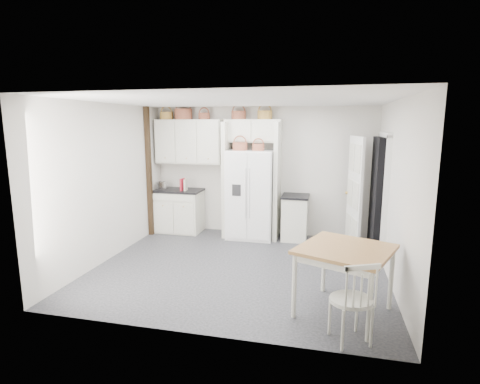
# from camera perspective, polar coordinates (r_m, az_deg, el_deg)

# --- Properties ---
(floor) EXTENTS (4.50, 4.50, 0.00)m
(floor) POSITION_cam_1_polar(r_m,az_deg,el_deg) (6.12, -0.05, -11.36)
(floor) COLOR black
(floor) RESTS_ON ground
(ceiling) EXTENTS (4.50, 4.50, 0.00)m
(ceiling) POSITION_cam_1_polar(r_m,az_deg,el_deg) (5.69, -0.06, 13.74)
(ceiling) COLOR white
(ceiling) RESTS_ON wall_back
(wall_back) EXTENTS (4.50, 0.00, 4.50)m
(wall_back) POSITION_cam_1_polar(r_m,az_deg,el_deg) (7.71, 3.35, 3.15)
(wall_back) COLOR beige
(wall_back) RESTS_ON floor
(wall_left) EXTENTS (0.00, 4.00, 4.00)m
(wall_left) POSITION_cam_1_polar(r_m,az_deg,el_deg) (6.64, -19.31, 1.43)
(wall_left) COLOR beige
(wall_left) RESTS_ON floor
(wall_right) EXTENTS (0.00, 4.00, 4.00)m
(wall_right) POSITION_cam_1_polar(r_m,az_deg,el_deg) (5.70, 22.56, -0.19)
(wall_right) COLOR beige
(wall_right) RESTS_ON floor
(refrigerator) EXTENTS (0.91, 0.73, 1.76)m
(refrigerator) POSITION_cam_1_polar(r_m,az_deg,el_deg) (7.46, 1.73, -0.34)
(refrigerator) COLOR white
(refrigerator) RESTS_ON floor
(base_cab_left) EXTENTS (0.94, 0.59, 0.87)m
(base_cab_left) POSITION_cam_1_polar(r_m,az_deg,el_deg) (8.05, -9.23, -2.93)
(base_cab_left) COLOR silver
(base_cab_left) RESTS_ON floor
(base_cab_right) EXTENTS (0.48, 0.58, 0.85)m
(base_cab_right) POSITION_cam_1_polar(r_m,az_deg,el_deg) (7.49, 8.36, -3.98)
(base_cab_right) COLOR silver
(base_cab_right) RESTS_ON floor
(dining_table) EXTENTS (1.30, 1.30, 0.83)m
(dining_table) POSITION_cam_1_polar(r_m,az_deg,el_deg) (4.77, 15.55, -12.88)
(dining_table) COLOR brown
(dining_table) RESTS_ON floor
(windsor_chair) EXTENTS (0.58, 0.56, 0.92)m
(windsor_chair) POSITION_cam_1_polar(r_m,az_deg,el_deg) (4.20, 16.59, -15.49)
(windsor_chair) COLOR silver
(windsor_chair) RESTS_ON floor
(counter_left) EXTENTS (0.97, 0.63, 0.04)m
(counter_left) POSITION_cam_1_polar(r_m,az_deg,el_deg) (7.96, -9.33, 0.24)
(counter_left) COLOR black
(counter_left) RESTS_ON base_cab_left
(counter_right) EXTENTS (0.52, 0.62, 0.04)m
(counter_right) POSITION_cam_1_polar(r_m,az_deg,el_deg) (7.39, 8.45, -0.65)
(counter_right) COLOR black
(counter_right) RESTS_ON base_cab_right
(toaster) EXTENTS (0.23, 0.14, 0.16)m
(toaster) POSITION_cam_1_polar(r_m,az_deg,el_deg) (8.05, -11.81, 1.00)
(toaster) COLOR silver
(toaster) RESTS_ON counter_left
(cookbook_red) EXTENTS (0.05, 0.17, 0.25)m
(cookbook_red) POSITION_cam_1_polar(r_m,az_deg,el_deg) (7.82, -8.77, 1.15)
(cookbook_red) COLOR #B62031
(cookbook_red) RESTS_ON counter_left
(cookbook_cream) EXTENTS (0.04, 0.16, 0.23)m
(cookbook_cream) POSITION_cam_1_polar(r_m,az_deg,el_deg) (7.79, -8.27, 1.08)
(cookbook_cream) COLOR beige
(cookbook_cream) RESTS_ON counter_left
(basket_upper_a) EXTENTS (0.27, 0.27, 0.15)m
(basket_upper_a) POSITION_cam_1_polar(r_m,az_deg,el_deg) (8.07, -11.14, 11.32)
(basket_upper_a) COLOR olive
(basket_upper_a) RESTS_ON upper_cabinet
(basket_upper_b) EXTENTS (0.36, 0.36, 0.21)m
(basket_upper_b) POSITION_cam_1_polar(r_m,az_deg,el_deg) (7.92, -8.62, 11.64)
(basket_upper_b) COLOR brown
(basket_upper_b) RESTS_ON upper_cabinet
(basket_upper_c) EXTENTS (0.23, 0.23, 0.13)m
(basket_upper_c) POSITION_cam_1_polar(r_m,az_deg,el_deg) (7.77, -5.49, 11.44)
(basket_upper_c) COLOR brown
(basket_upper_c) RESTS_ON upper_cabinet
(basket_bridge_a) EXTENTS (0.29, 0.29, 0.16)m
(basket_bridge_a) POSITION_cam_1_polar(r_m,az_deg,el_deg) (7.57, -0.21, 11.62)
(basket_bridge_a) COLOR brown
(basket_bridge_a) RESTS_ON bridge_cabinet
(basket_bridge_b) EXTENTS (0.29, 0.29, 0.17)m
(basket_bridge_b) POSITION_cam_1_polar(r_m,az_deg,el_deg) (7.47, 3.80, 11.63)
(basket_bridge_b) COLOR olive
(basket_bridge_b) RESTS_ON bridge_cabinet
(basket_fridge_a) EXTENTS (0.29, 0.29, 0.15)m
(basket_fridge_a) POSITION_cam_1_polar(r_m,az_deg,el_deg) (7.29, -0.01, 6.98)
(basket_fridge_a) COLOR brown
(basket_fridge_a) RESTS_ON refrigerator
(basket_fridge_b) EXTENTS (0.23, 0.23, 0.13)m
(basket_fridge_b) POSITION_cam_1_polar(r_m,az_deg,el_deg) (7.22, 2.80, 6.83)
(basket_fridge_b) COLOR brown
(basket_fridge_b) RESTS_ON refrigerator
(upper_cabinet) EXTENTS (1.40, 0.34, 0.90)m
(upper_cabinet) POSITION_cam_1_polar(r_m,az_deg,el_deg) (7.89, -7.72, 7.62)
(upper_cabinet) COLOR silver
(upper_cabinet) RESTS_ON wall_back
(bridge_cabinet) EXTENTS (1.12, 0.34, 0.45)m
(bridge_cabinet) POSITION_cam_1_polar(r_m,az_deg,el_deg) (7.51, 2.05, 9.29)
(bridge_cabinet) COLOR silver
(bridge_cabinet) RESTS_ON wall_back
(fridge_panel_left) EXTENTS (0.08, 0.60, 2.30)m
(fridge_panel_left) POSITION_cam_1_polar(r_m,az_deg,el_deg) (7.58, -1.98, 1.89)
(fridge_panel_left) COLOR silver
(fridge_panel_left) RESTS_ON floor
(fridge_panel_right) EXTENTS (0.08, 0.60, 2.30)m
(fridge_panel_right) POSITION_cam_1_polar(r_m,az_deg,el_deg) (7.38, 5.69, 1.62)
(fridge_panel_right) COLOR silver
(fridge_panel_right) RESTS_ON floor
(trim_post) EXTENTS (0.09, 0.09, 2.60)m
(trim_post) POSITION_cam_1_polar(r_m,az_deg,el_deg) (7.78, -13.70, 2.94)
(trim_post) COLOR black
(trim_post) RESTS_ON floor
(doorway_void) EXTENTS (0.18, 0.85, 2.05)m
(doorway_void) POSITION_cam_1_polar(r_m,az_deg,el_deg) (6.71, 20.29, -0.94)
(doorway_void) COLOR black
(doorway_void) RESTS_ON floor
(door_slab) EXTENTS (0.21, 0.79, 2.05)m
(door_slab) POSITION_cam_1_polar(r_m,az_deg,el_deg) (7.00, 17.04, -0.30)
(door_slab) COLOR white
(door_slab) RESTS_ON floor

